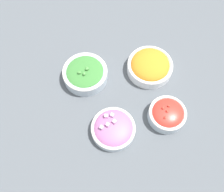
# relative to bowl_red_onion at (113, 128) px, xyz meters

# --- Properties ---
(ground_plane) EXTENTS (3.00, 3.00, 0.00)m
(ground_plane) POSITION_rel_bowl_red_onion_xyz_m (-0.02, -0.14, -0.03)
(ground_plane) COLOR #4C5156
(bowl_red_onion) EXTENTS (0.17, 0.17, 0.07)m
(bowl_red_onion) POSITION_rel_bowl_red_onion_xyz_m (0.00, 0.00, 0.00)
(bowl_red_onion) COLOR #B2C1CC
(bowl_red_onion) RESTS_ON ground_plane
(bowl_carrots) EXTENTS (0.19, 0.19, 0.07)m
(bowl_carrots) POSITION_rel_bowl_red_onion_xyz_m (-0.20, -0.25, 0.01)
(bowl_carrots) COLOR white
(bowl_carrots) RESTS_ON ground_plane
(bowl_broccoli) EXTENTS (0.19, 0.19, 0.07)m
(bowl_broccoli) POSITION_rel_bowl_red_onion_xyz_m (0.08, -0.26, 0.01)
(bowl_broccoli) COLOR #B2C1CC
(bowl_broccoli) RESTS_ON ground_plane
(bowl_cherry_tomatoes) EXTENTS (0.15, 0.15, 0.07)m
(bowl_cherry_tomatoes) POSITION_rel_bowl_red_onion_xyz_m (-0.22, -0.02, 0.01)
(bowl_cherry_tomatoes) COLOR #B2C1CC
(bowl_cherry_tomatoes) RESTS_ON ground_plane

